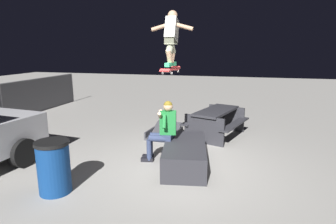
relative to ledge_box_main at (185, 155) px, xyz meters
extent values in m
plane|color=gray|center=(-0.08, 0.09, -0.24)|extent=(40.00, 40.00, 0.00)
cube|color=#28282D|center=(0.00, 0.00, 0.00)|extent=(1.90, 1.14, 0.49)
cube|color=#2D3856|center=(0.18, 0.41, 0.30)|extent=(0.32, 0.20, 0.12)
cube|color=#1E7233|center=(0.18, 0.41, 0.61)|extent=(0.26, 0.37, 0.50)
sphere|color=tan|center=(0.18, 0.41, 0.96)|extent=(0.20, 0.20, 0.20)
sphere|color=brown|center=(0.18, 0.41, 0.98)|extent=(0.19, 0.19, 0.19)
cylinder|color=#1E7233|center=(-0.03, 0.43, 0.69)|extent=(0.20, 0.11, 0.29)
cylinder|color=tan|center=(0.04, 0.54, 0.79)|extent=(0.25, 0.11, 0.19)
cylinder|color=#1E7233|center=(0.37, 0.50, 0.69)|extent=(0.20, 0.11, 0.29)
cylinder|color=tan|center=(0.27, 0.59, 0.79)|extent=(0.25, 0.11, 0.19)
cylinder|color=#2D3856|center=(0.06, 0.59, 0.28)|extent=(0.21, 0.42, 0.14)
cylinder|color=#2D3856|center=(0.02, 0.79, 0.02)|extent=(0.11, 0.11, 0.45)
cube|color=black|center=(0.01, 0.83, -0.20)|extent=(0.14, 0.27, 0.08)
cylinder|color=#2D3856|center=(0.24, 0.62, 0.28)|extent=(0.21, 0.42, 0.14)
cylinder|color=#2D3856|center=(0.20, 0.82, 0.02)|extent=(0.11, 0.11, 0.45)
cube|color=black|center=(0.19, 0.87, -0.20)|extent=(0.14, 0.27, 0.08)
cube|color=#B72D2D|center=(0.32, 0.38, 1.72)|extent=(0.80, 0.20, 0.06)
cube|color=#B72D2D|center=(0.77, 0.38, 1.74)|extent=(0.12, 0.20, 0.06)
cube|color=#B72D2D|center=(-0.13, 0.39, 1.74)|extent=(0.12, 0.20, 0.05)
cube|color=#99999E|center=(0.60, 0.38, 1.70)|extent=(0.06, 0.16, 0.03)
cylinder|color=white|center=(0.60, 0.47, 1.67)|extent=(0.05, 0.03, 0.05)
cylinder|color=white|center=(0.60, 0.29, 1.67)|extent=(0.05, 0.03, 0.05)
cube|color=#99999E|center=(0.04, 0.39, 1.70)|extent=(0.06, 0.16, 0.03)
cylinder|color=white|center=(0.04, 0.48, 1.67)|extent=(0.05, 0.03, 0.05)
cylinder|color=white|center=(0.04, 0.30, 1.67)|extent=(0.05, 0.03, 0.05)
cube|color=#2D9E66|center=(0.50, 0.38, 1.83)|extent=(0.26, 0.10, 0.08)
cube|color=#2D9E66|center=(0.14, 0.38, 1.83)|extent=(0.26, 0.10, 0.08)
cylinder|color=tan|center=(0.44, 0.38, 1.99)|extent=(0.24, 0.10, 0.31)
cylinder|color=#6B6F5A|center=(0.37, 0.38, 2.19)|extent=(0.33, 0.13, 0.33)
cylinder|color=tan|center=(0.19, 0.38, 1.99)|extent=(0.24, 0.10, 0.31)
cylinder|color=#6B6F5A|center=(0.26, 0.38, 2.19)|extent=(0.33, 0.13, 0.33)
cube|color=#6B6F5A|center=(0.32, 0.38, 2.29)|extent=(0.30, 0.20, 0.12)
cube|color=silver|center=(0.40, 0.38, 2.53)|extent=(0.45, 0.22, 0.52)
sphere|color=tan|center=(0.46, 0.38, 2.81)|extent=(0.20, 0.20, 0.20)
cylinder|color=tan|center=(0.42, 0.60, 2.59)|extent=(0.08, 0.45, 0.19)
cylinder|color=tan|center=(0.42, 0.16, 2.59)|extent=(0.08, 0.45, 0.19)
cube|color=#38383D|center=(1.80, 0.94, -0.21)|extent=(1.05, 0.85, 0.06)
cube|color=#38383D|center=(1.80, 0.94, -0.13)|extent=(1.02, 0.85, 0.44)
cube|color=#38383D|center=(1.80, 1.32, -0.14)|extent=(0.88, 0.13, 0.21)
cube|color=#38383D|center=(1.80, 0.57, -0.14)|extent=(0.88, 0.13, 0.21)
cube|color=#28282D|center=(2.26, -0.42, 0.48)|extent=(1.83, 1.19, 0.06)
cube|color=#28282D|center=(2.43, 0.10, 0.18)|extent=(1.69, 0.75, 0.04)
cube|color=#28282D|center=(2.09, -0.94, 0.18)|extent=(1.69, 0.75, 0.04)
cube|color=#28282D|center=(2.99, -0.66, 0.12)|extent=(0.39, 1.07, 0.72)
cube|color=#28282D|center=(1.52, -0.18, 0.12)|extent=(0.39, 1.07, 0.72)
cylinder|color=navy|center=(-1.65, 1.90, 0.18)|extent=(0.53, 0.53, 0.85)
cylinder|color=black|center=(-1.65, 1.90, 0.63)|extent=(0.56, 0.56, 0.06)
cylinder|color=slate|center=(1.92, 6.50, 0.40)|extent=(0.05, 0.05, 1.28)
cylinder|color=slate|center=(5.92, 6.50, 0.40)|extent=(0.05, 0.05, 1.28)
cylinder|color=black|center=(-0.89, 3.23, 0.06)|extent=(0.62, 0.28, 0.60)
camera|label=1|loc=(-5.41, -1.08, 2.14)|focal=30.13mm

